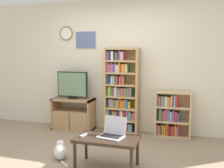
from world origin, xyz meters
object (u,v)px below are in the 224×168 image
object	(u,v)px
coffee_table	(107,141)
bookshelf_tall	(121,93)
bookshelf_short	(171,115)
laptop	(113,132)
tv_stand	(73,114)
cat	(60,151)
remote_near_laptop	(84,135)
television	(72,85)

from	to	relation	value
coffee_table	bookshelf_tall	bearing A→B (deg)	98.16
bookshelf_short	bookshelf_tall	bearing A→B (deg)	179.97
bookshelf_tall	laptop	distance (m)	1.59
tv_stand	cat	world-z (taller)	tv_stand
bookshelf_tall	laptop	xyz separation A→B (m)	(0.29, -1.53, -0.30)
bookshelf_short	coffee_table	bearing A→B (deg)	-114.70
laptop	remote_near_laptop	distance (m)	0.40
bookshelf_short	remote_near_laptop	size ratio (longest dim) A/B	5.15
laptop	bookshelf_tall	bearing A→B (deg)	111.98
tv_stand	remote_near_laptop	xyz separation A→B (m)	(0.87, -1.51, 0.11)
tv_stand	coffee_table	bearing A→B (deg)	-51.22
tv_stand	cat	bearing A→B (deg)	-72.37
bookshelf_tall	cat	world-z (taller)	bookshelf_tall
bookshelf_tall	coffee_table	xyz separation A→B (m)	(0.23, -1.61, -0.42)
coffee_table	remote_near_laptop	world-z (taller)	remote_near_laptop
bookshelf_tall	remote_near_laptop	size ratio (longest dim) A/B	9.94
laptop	cat	distance (m)	0.89
bookshelf_tall	coffee_table	world-z (taller)	bookshelf_tall
tv_stand	remote_near_laptop	world-z (taller)	tv_stand
bookshelf_tall	coffee_table	distance (m)	1.67
cat	coffee_table	bearing A→B (deg)	-33.50
bookshelf_tall	bookshelf_short	world-z (taller)	bookshelf_tall
television	coffee_table	world-z (taller)	television
television	coffee_table	bearing A→B (deg)	-51.24
bookshelf_tall	remote_near_laptop	xyz separation A→B (m)	(-0.10, -1.62, -0.35)
tv_stand	remote_near_laptop	bearing A→B (deg)	-59.98
television	bookshelf_tall	world-z (taller)	bookshelf_tall
coffee_table	bookshelf_short	bearing A→B (deg)	65.30
tv_stand	laptop	distance (m)	1.90
bookshelf_short	tv_stand	bearing A→B (deg)	-176.62
tv_stand	coffee_table	size ratio (longest dim) A/B	0.96
television	bookshelf_short	size ratio (longest dim) A/B	0.74
television	bookshelf_short	xyz separation A→B (m)	(1.95, 0.10, -0.49)
bookshelf_tall	bookshelf_short	bearing A→B (deg)	-0.03
television	bookshelf_tall	xyz separation A→B (m)	(0.98, 0.10, -0.12)
laptop	remote_near_laptop	xyz separation A→B (m)	(-0.39, -0.09, -0.06)
bookshelf_tall	cat	bearing A→B (deg)	-108.89
tv_stand	television	world-z (taller)	television
tv_stand	remote_near_laptop	distance (m)	1.75
coffee_table	remote_near_laptop	size ratio (longest dim) A/B	5.18
television	bookshelf_tall	distance (m)	0.99
tv_stand	coffee_table	world-z (taller)	tv_stand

